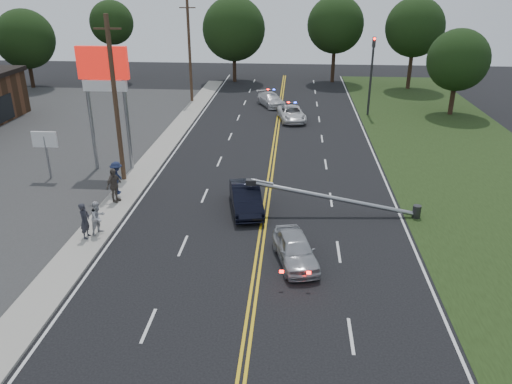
# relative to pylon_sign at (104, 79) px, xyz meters

# --- Properties ---
(ground) EXTENTS (120.00, 120.00, 0.00)m
(ground) POSITION_rel_pylon_sign_xyz_m (10.50, -14.00, -6.00)
(ground) COLOR black
(ground) RESTS_ON ground
(sidewalk) EXTENTS (1.80, 70.00, 0.12)m
(sidewalk) POSITION_rel_pylon_sign_xyz_m (2.10, -4.00, -5.94)
(sidewalk) COLOR #9C978D
(sidewalk) RESTS_ON ground
(grass_verge) EXTENTS (12.00, 80.00, 0.01)m
(grass_verge) POSITION_rel_pylon_sign_xyz_m (24.00, -4.00, -5.99)
(grass_verge) COLOR black
(grass_verge) RESTS_ON ground
(centerline_yellow) EXTENTS (0.36, 80.00, 0.00)m
(centerline_yellow) POSITION_rel_pylon_sign_xyz_m (10.50, -4.00, -5.99)
(centerline_yellow) COLOR gold
(centerline_yellow) RESTS_ON ground
(pylon_sign) EXTENTS (3.20, 0.35, 8.00)m
(pylon_sign) POSITION_rel_pylon_sign_xyz_m (0.00, 0.00, 0.00)
(pylon_sign) COLOR gray
(pylon_sign) RESTS_ON ground
(small_sign) EXTENTS (1.60, 0.14, 3.10)m
(small_sign) POSITION_rel_pylon_sign_xyz_m (-3.50, -2.00, -3.66)
(small_sign) COLOR gray
(small_sign) RESTS_ON ground
(traffic_signal) EXTENTS (0.28, 0.41, 7.05)m
(traffic_signal) POSITION_rel_pylon_sign_xyz_m (18.80, 16.00, -1.79)
(traffic_signal) COLOR #2D2D30
(traffic_signal) RESTS_ON ground
(fallen_streetlight) EXTENTS (9.36, 0.44, 1.91)m
(fallen_streetlight) POSITION_rel_pylon_sign_xyz_m (14.69, -6.00, -5.08)
(fallen_streetlight) COLOR #2D2D30
(fallen_streetlight) RESTS_ON ground
(utility_pole_mid) EXTENTS (1.60, 0.28, 10.00)m
(utility_pole_mid) POSITION_rel_pylon_sign_xyz_m (1.30, -2.00, -0.91)
(utility_pole_mid) COLOR #382619
(utility_pole_mid) RESTS_ON ground
(utility_pole_far) EXTENTS (1.60, 0.28, 10.00)m
(utility_pole_far) POSITION_rel_pylon_sign_xyz_m (1.30, 20.00, -0.91)
(utility_pole_far) COLOR #382619
(utility_pole_far) RESTS_ON ground
(tree_4) EXTENTS (6.59, 6.59, 8.78)m
(tree_4) POSITION_rel_pylon_sign_xyz_m (-18.80, 25.91, -0.52)
(tree_4) COLOR black
(tree_4) RESTS_ON ground
(tree_5) EXTENTS (5.16, 5.16, 9.53)m
(tree_5) POSITION_rel_pylon_sign_xyz_m (-10.25, 30.70, 0.92)
(tree_5) COLOR black
(tree_5) RESTS_ON ground
(tree_6) EXTENTS (7.50, 7.50, 9.99)m
(tree_6) POSITION_rel_pylon_sign_xyz_m (4.40, 31.45, 0.23)
(tree_6) COLOR black
(tree_6) RESTS_ON ground
(tree_7) EXTENTS (6.69, 6.69, 10.10)m
(tree_7) POSITION_rel_pylon_sign_xyz_m (16.48, 32.09, 0.75)
(tree_7) COLOR black
(tree_7) RESTS_ON ground
(tree_8) EXTENTS (6.50, 6.50, 10.05)m
(tree_8) POSITION_rel_pylon_sign_xyz_m (25.01, 28.75, 0.79)
(tree_8) COLOR black
(tree_8) RESTS_ON ground
(tree_9) EXTENTS (5.54, 5.54, 7.78)m
(tree_9) POSITION_rel_pylon_sign_xyz_m (26.59, 16.84, -1.00)
(tree_9) COLOR black
(tree_9) RESTS_ON ground
(crashed_sedan) EXTENTS (2.38, 4.61, 1.45)m
(crashed_sedan) POSITION_rel_pylon_sign_xyz_m (9.43, -5.77, -5.27)
(crashed_sedan) COLOR black
(crashed_sedan) RESTS_ON ground
(waiting_sedan) EXTENTS (2.42, 4.13, 1.32)m
(waiting_sedan) POSITION_rel_pylon_sign_xyz_m (12.16, -11.06, -5.34)
(waiting_sedan) COLOR #A7AAAF
(waiting_sedan) RESTS_ON ground
(emergency_a) EXTENTS (2.92, 4.89, 1.27)m
(emergency_a) POSITION_rel_pylon_sign_xyz_m (11.69, 13.40, -5.36)
(emergency_a) COLOR silver
(emergency_a) RESTS_ON ground
(emergency_b) EXTENTS (3.43, 4.72, 1.27)m
(emergency_b) POSITION_rel_pylon_sign_xyz_m (9.54, 18.90, -5.36)
(emergency_b) COLOR silver
(emergency_b) RESTS_ON ground
(bystander_a) EXTENTS (0.47, 0.68, 1.81)m
(bystander_a) POSITION_rel_pylon_sign_xyz_m (1.99, -9.73, -4.97)
(bystander_a) COLOR #292931
(bystander_a) RESTS_ON sidewalk
(bystander_b) EXTENTS (0.94, 1.03, 1.72)m
(bystander_b) POSITION_rel_pylon_sign_xyz_m (2.46, -9.26, -5.02)
(bystander_b) COLOR #B3B3B8
(bystander_b) RESTS_ON sidewalk
(bystander_c) EXTENTS (0.82, 1.31, 1.95)m
(bystander_c) POSITION_rel_pylon_sign_xyz_m (1.72, -4.28, -4.90)
(bystander_c) COLOR #19213F
(bystander_c) RESTS_ON sidewalk
(bystander_d) EXTENTS (0.86, 1.26, 1.99)m
(bystander_d) POSITION_rel_pylon_sign_xyz_m (1.95, -5.44, -4.88)
(bystander_d) COLOR #574E45
(bystander_d) RESTS_ON sidewalk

